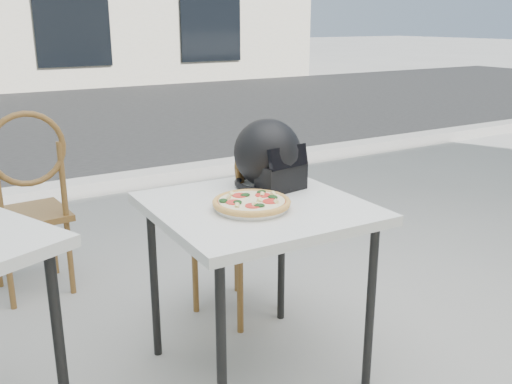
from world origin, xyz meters
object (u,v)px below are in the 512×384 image
cafe_chair_main (249,210)px  cafe_chair_side (28,195)px  cafe_table_main (257,220)px  pizza (252,202)px  plate (252,207)px  helmet (269,157)px

cafe_chair_main → cafe_chair_side: (-0.89, 0.80, 0.00)m
cafe_table_main → pizza: size_ratio=2.24×
plate → pizza: bearing=86.8°
pizza → cafe_chair_main: 0.61m
plate → cafe_chair_main: size_ratio=0.34×
plate → cafe_chair_side: size_ratio=0.34×
plate → helmet: helmet is taller
cafe_chair_side → helmet: bearing=124.7°
cafe_table_main → plate: plate is taller
plate → cafe_chair_side: 1.45m
cafe_table_main → plate: bearing=-136.6°
helmet → cafe_table_main: bearing=-142.3°
cafe_table_main → cafe_chair_side: 1.42m
plate → cafe_chair_main: cafe_chair_main is taller
plate → cafe_chair_main: bearing=60.9°
plate → pizza: 0.02m
plate → pizza: (0.00, 0.00, 0.02)m
cafe_table_main → plate: size_ratio=2.33×
helmet → plate: bearing=-143.2°
cafe_chair_side → plate: bearing=111.6°
cafe_chair_side → cafe_chair_main: bearing=134.3°
helmet → pizza: bearing=-143.2°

